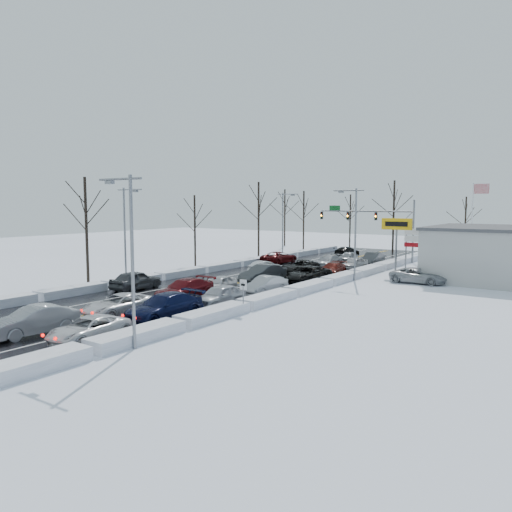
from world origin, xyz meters
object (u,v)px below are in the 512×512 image
Objects in this scene: traffic_signal_mast at (375,219)px; oncoming_car_0 at (265,273)px; tires_plus_sign at (397,228)px; flagpole at (474,217)px.

traffic_signal_mast reaches higher than oncoming_car_0.
tires_plus_sign is at bearing -59.54° from traffic_signal_mast.
tires_plus_sign is 1.49× the size of oncoming_car_0.
tires_plus_sign is at bearing -108.44° from flagpole.
traffic_signal_mast reaches higher than tires_plus_sign.
traffic_signal_mast is 2.21× the size of tires_plus_sign.
traffic_signal_mast is 19.99m from oncoming_car_0.
tires_plus_sign is 14.76m from oncoming_car_0.
oncoming_car_0 is (-12.28, -6.50, -4.99)m from tires_plus_sign.
oncoming_car_0 is (-16.95, -20.51, -5.93)m from flagpole.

